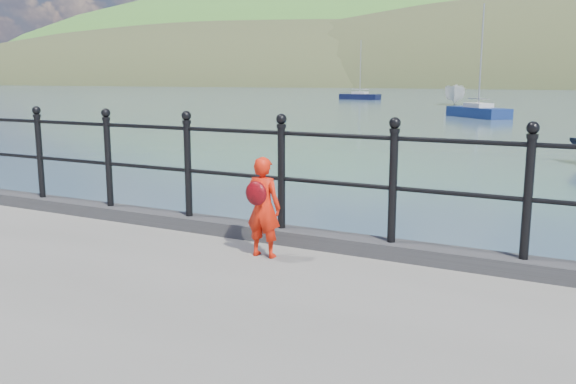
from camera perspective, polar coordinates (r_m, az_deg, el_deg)
The scene contains 7 objects.
ground at distance 7.19m, azimuth -4.30°, elevation -11.47°, with size 600.00×600.00×0.00m, color #2D4251.
kerb at distance 6.74m, azimuth -5.10°, elevation -3.39°, with size 60.00×0.30×0.15m, color #28282B.
railing at distance 6.60m, azimuth -5.21°, elevation 2.94°, with size 18.11×0.11×1.20m.
child at distance 5.81m, azimuth -2.37°, elevation -1.34°, with size 0.36×0.31×0.97m.
launch_white at distance 65.02m, azimuth 15.38°, elevation 8.77°, with size 2.02×5.37×2.08m, color silver.
sailboat_left at distance 79.36m, azimuth 6.73°, elevation 8.83°, with size 5.45×2.34×7.61m.
sailboat_port at distance 44.80m, azimuth 17.35°, elevation 7.11°, with size 5.03×4.96×7.86m.
Camera 1 is at (3.57, -5.63, 2.70)m, focal length 38.00 mm.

